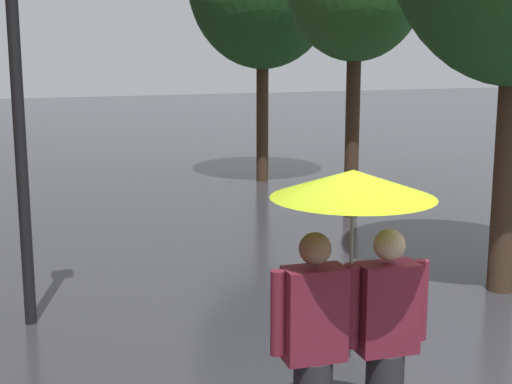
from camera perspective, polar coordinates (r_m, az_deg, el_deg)
The scene contains 2 objects.
couple_under_umbrella at distance 4.91m, azimuth 7.32°, elevation -6.59°, with size 1.11×1.07×2.07m.
street_lamp_post at distance 7.75m, azimuth -17.82°, elevation 7.00°, with size 0.24×0.24×4.00m.
Camera 1 is at (-3.02, -4.33, 2.83)m, focal length 52.17 mm.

